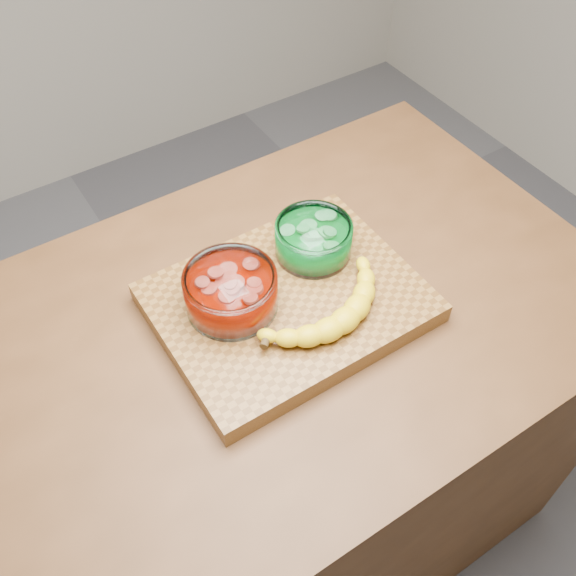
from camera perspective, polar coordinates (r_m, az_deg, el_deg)
ground at (r=1.94m, az=0.00°, el=-18.89°), size 3.50×3.50×0.00m
counter at (r=1.53m, az=0.00°, el=-12.59°), size 1.20×0.80×0.90m
cutting_board at (r=1.13m, az=0.00°, el=-1.32°), size 0.45×0.35×0.04m
bowl_red at (r=1.08m, az=-5.10°, el=-0.33°), size 0.16×0.16×0.07m
bowl_green at (r=1.17m, az=2.28°, el=4.36°), size 0.14×0.14×0.07m
banana at (r=1.08m, az=3.31°, el=-1.70°), size 0.29×0.15×0.04m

